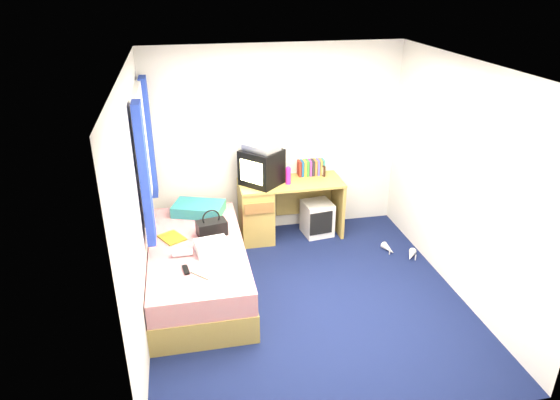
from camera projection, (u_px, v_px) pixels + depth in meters
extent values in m
plane|color=#0C1438|center=(307.00, 299.00, 5.26)|extent=(3.40, 3.40, 0.00)
plane|color=white|center=(314.00, 67.00, 4.26)|extent=(3.40, 3.40, 0.00)
plane|color=silver|center=(276.00, 141.00, 6.28)|extent=(3.20, 0.00, 3.20)
plane|color=silver|center=(376.00, 299.00, 3.25)|extent=(3.20, 0.00, 3.20)
plane|color=silver|center=(137.00, 210.00, 4.47)|extent=(0.00, 3.40, 3.40)
plane|color=silver|center=(463.00, 182.00, 5.05)|extent=(0.00, 3.40, 3.40)
cube|color=#AB9147|center=(199.00, 277.00, 5.37)|extent=(1.00, 2.00, 0.30)
cube|color=olive|center=(250.00, 292.00, 5.10)|extent=(0.02, 0.70, 0.18)
cube|color=silver|center=(197.00, 255.00, 5.26)|extent=(0.98, 1.98, 0.24)
cube|color=#164791|center=(199.00, 209.00, 5.87)|extent=(0.66, 0.54, 0.13)
cube|color=#AB9147|center=(291.00, 183.00, 6.25)|extent=(1.30, 0.55, 0.03)
cube|color=#AB9147|center=(256.00, 213.00, 6.32)|extent=(0.40, 0.52, 0.72)
cube|color=#AB9147|center=(338.00, 206.00, 6.52)|extent=(0.04, 0.52, 0.72)
cube|color=#AB9147|center=(305.00, 194.00, 6.63)|extent=(0.78, 0.03, 0.55)
cube|color=silver|center=(317.00, 218.00, 6.49)|extent=(0.40, 0.40, 0.44)
cube|color=black|center=(262.00, 167.00, 6.10)|extent=(0.59, 0.60, 0.44)
cube|color=#F5EA9B|center=(251.00, 172.00, 5.95)|extent=(0.24, 0.25, 0.27)
cube|color=silver|center=(261.00, 147.00, 5.99)|extent=(0.47, 0.48, 0.08)
cube|color=maroon|center=(299.00, 168.00, 6.38)|extent=(0.03, 0.13, 0.20)
cube|color=navy|center=(302.00, 168.00, 6.39)|extent=(0.03, 0.13, 0.20)
cube|color=gold|center=(305.00, 168.00, 6.40)|extent=(0.03, 0.13, 0.20)
cube|color=#337F33|center=(307.00, 168.00, 6.40)|extent=(0.03, 0.13, 0.20)
cube|color=#7F337F|center=(310.00, 168.00, 6.41)|extent=(0.03, 0.13, 0.20)
cube|color=#262626|center=(312.00, 167.00, 6.42)|extent=(0.03, 0.13, 0.20)
cube|color=#B26633|center=(315.00, 167.00, 6.42)|extent=(0.03, 0.13, 0.20)
cube|color=#4C4C99|center=(318.00, 167.00, 6.43)|extent=(0.03, 0.13, 0.20)
cube|color=olive|center=(320.00, 167.00, 6.44)|extent=(0.03, 0.13, 0.20)
cube|color=#337272|center=(323.00, 167.00, 6.44)|extent=(0.03, 0.13, 0.20)
cube|color=black|center=(322.00, 170.00, 6.41)|extent=(0.05, 0.12, 0.14)
cylinder|color=#E92092|center=(288.00, 176.00, 6.14)|extent=(0.07, 0.07, 0.20)
cylinder|color=silver|center=(278.00, 173.00, 6.25)|extent=(0.05, 0.05, 0.18)
cube|color=black|center=(212.00, 228.00, 5.39)|extent=(0.34, 0.24, 0.16)
torus|color=black|center=(211.00, 218.00, 5.34)|extent=(0.19, 0.05, 0.19)
cube|color=white|center=(212.00, 247.00, 5.07)|extent=(0.36, 0.32, 0.11)
cube|color=yellow|center=(172.00, 238.00, 5.34)|extent=(0.32, 0.35, 0.01)
cylinder|color=silver|center=(183.00, 253.00, 5.00)|extent=(0.20, 0.07, 0.07)
cube|color=gold|center=(201.00, 274.00, 4.69)|extent=(0.19, 0.20, 0.01)
cube|color=black|center=(186.00, 270.00, 4.76)|extent=(0.07, 0.17, 0.02)
cube|color=silver|center=(141.00, 151.00, 5.17)|extent=(0.02, 0.90, 1.10)
cube|color=white|center=(135.00, 94.00, 4.93)|extent=(0.06, 1.06, 0.08)
cube|color=white|center=(149.00, 202.00, 5.42)|extent=(0.06, 1.06, 0.08)
cube|color=navy|center=(144.00, 176.00, 4.68)|extent=(0.08, 0.24, 1.40)
cube|color=navy|center=(149.00, 138.00, 5.73)|extent=(0.08, 0.24, 1.40)
cone|color=silver|center=(389.00, 249.00, 6.13)|extent=(0.13, 0.23, 0.09)
cone|color=silver|center=(411.00, 255.00, 5.99)|extent=(0.20, 0.23, 0.09)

